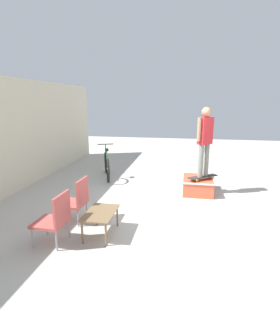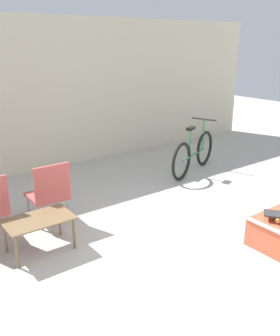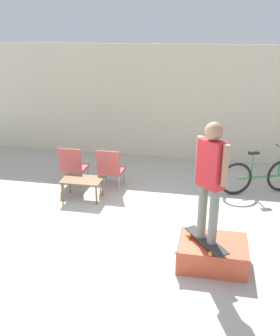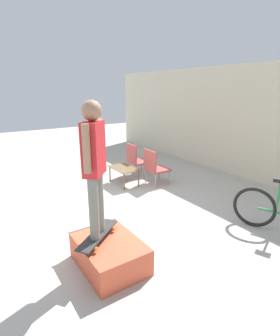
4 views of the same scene
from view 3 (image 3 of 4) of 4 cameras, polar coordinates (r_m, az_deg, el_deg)
The scene contains 9 objects.
ground_plane at distance 6.58m, azimuth -3.08°, elevation -10.64°, with size 24.00×24.00×0.00m, color #B7B2A8.
house_wall_back at distance 10.10m, azimuth 2.86°, elevation 9.88°, with size 12.00×0.06×3.00m.
skate_ramp_box at distance 5.95m, azimuth 10.90°, elevation -12.60°, with size 1.06×0.77×0.41m.
skateboard_on_ramp at distance 5.71m, azimuth 10.00°, elevation -10.83°, with size 0.69×0.82×0.07m.
person_skater at distance 5.23m, azimuth 10.73°, elevation -0.83°, with size 0.44×0.42×1.78m.
coffee_table at distance 7.89m, azimuth -8.80°, elevation -2.08°, with size 0.84×0.52×0.44m.
patio_chair_left at distance 8.57m, azimuth -10.16°, elevation 0.45°, with size 0.54×0.54×0.92m.
patio_chair_right at distance 8.30m, azimuth -4.53°, elevation 0.05°, with size 0.53×0.53×0.92m.
bicycle at distance 8.48m, azimuth 17.77°, elevation -1.19°, with size 1.72×0.76×1.02m.
Camera 3 is at (1.41, -5.42, 3.45)m, focal length 40.00 mm.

